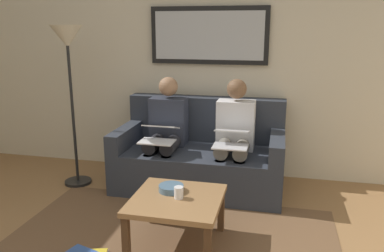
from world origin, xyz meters
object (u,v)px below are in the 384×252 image
cup (179,193)px  bowl (171,188)px  person_right (166,129)px  standing_lamp (68,55)px  couch (201,156)px  person_left (234,133)px  framed_mirror (209,36)px  laptop_silver (231,138)px  laptop_white (159,133)px  coffee_table (177,204)px

cup → bowl: (0.09, -0.11, -0.02)m
person_right → standing_lamp: size_ratio=0.69×
cup → bowl: cup is taller
couch → cup: couch is taller
couch → bowl: (0.01, 1.11, 0.11)m
couch → person_left: size_ratio=1.49×
cup → bowl: bearing=-50.7°
framed_mirror → cup: size_ratio=14.21×
person_left → laptop_silver: person_left is taller
bowl → person_right: 1.12m
laptop_silver → standing_lamp: bearing=-1.6°
laptop_silver → laptop_white: laptop_white is taller
coffee_table → laptop_silver: bearing=-107.8°
laptop_white → person_left: bearing=-161.4°
cup → person_right: 1.25m
bowl → person_right: person_right is taller
laptop_silver → bowl: bearing=65.7°
bowl → coffee_table: bearing=125.1°
person_left → framed_mirror: bearing=-52.1°
laptop_white → couch: bearing=-139.1°
framed_mirror → person_left: 1.11m
coffee_table → person_left: (-0.29, -1.15, 0.26)m
laptop_white → person_right: bearing=-90.0°
standing_lamp → cup: bearing=145.3°
person_right → framed_mirror: bearing=-127.9°
coffee_table → laptop_silver: laptop_silver is taller
couch → bowl: size_ratio=8.80×
coffee_table → laptop_silver: 0.99m
standing_lamp → bowl: bearing=146.8°
couch → person_right: person_right is taller
cup → person_left: person_left is taller
person_right → bowl: bearing=108.5°
couch → bowl: bearing=89.7°
laptop_silver → person_right: person_right is taller
coffee_table → laptop_white: 1.04m
laptop_silver → person_left: bearing=-90.0°
standing_lamp → person_left: bearing=-173.2°
coffee_table → standing_lamp: 1.95m
couch → framed_mirror: 1.30m
bowl → laptop_silver: (-0.36, -0.80, 0.21)m
framed_mirror → person_left: size_ratio=1.12×
laptop_silver → laptop_white: bearing=-0.4°
bowl → standing_lamp: standing_lamp is taller
framed_mirror → laptop_silver: 1.21m
coffee_table → person_left: size_ratio=0.59×
couch → coffee_table: bearing=93.1°
framed_mirror → coffee_table: size_ratio=1.91×
standing_lamp → person_right: bearing=-168.1°
couch → person_right: 0.47m
couch → laptop_silver: (-0.36, 0.31, 0.32)m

